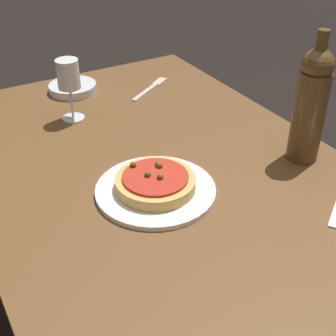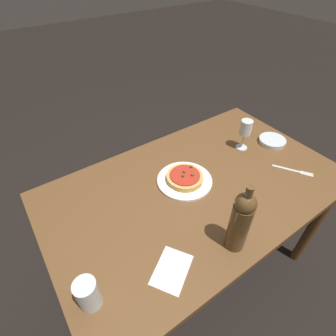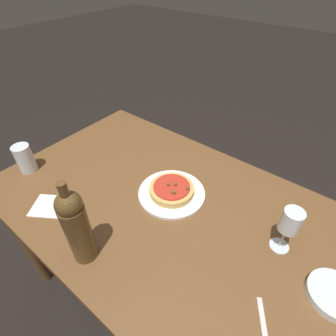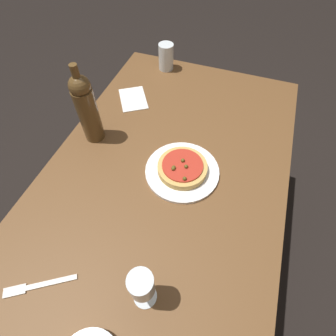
{
  "view_description": "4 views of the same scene",
  "coord_description": "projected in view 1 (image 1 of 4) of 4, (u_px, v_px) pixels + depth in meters",
  "views": [
    {
      "loc": [
        0.77,
        -0.46,
        1.39
      ],
      "look_at": [
        0.08,
        -0.05,
        0.87
      ],
      "focal_mm": 50.0,
      "sensor_mm": 36.0,
      "label": 1
    },
    {
      "loc": [
        0.61,
        0.64,
        1.68
      ],
      "look_at": [
        0.09,
        -0.11,
        0.85
      ],
      "focal_mm": 28.0,
      "sensor_mm": 36.0,
      "label": 2
    },
    {
      "loc": [
        -0.41,
        0.53,
        1.54
      ],
      "look_at": [
        0.09,
        -0.1,
        0.86
      ],
      "focal_mm": 28.0,
      "sensor_mm": 36.0,
      "label": 3
    },
    {
      "loc": [
        -0.51,
        -0.19,
        1.55
      ],
      "look_at": [
        0.0,
        -0.01,
        0.82
      ],
      "focal_mm": 28.0,
      "sensor_mm": 36.0,
      "label": 4
    }
  ],
  "objects": [
    {
      "name": "side_bowl",
      "position": [
        73.0,
        88.0,
        1.48
      ],
      "size": [
        0.15,
        0.15,
        0.03
      ],
      "color": "silver",
      "rests_on": "dining_table"
    },
    {
      "name": "dinner_plate",
      "position": [
        156.0,
        190.0,
        1.03
      ],
      "size": [
        0.27,
        0.27,
        0.01
      ],
      "color": "white",
      "rests_on": "dining_table"
    },
    {
      "name": "wine_bottle",
      "position": [
        311.0,
        104.0,
        1.08
      ],
      "size": [
        0.08,
        0.08,
        0.32
      ],
      "color": "brown",
      "rests_on": "dining_table"
    },
    {
      "name": "dining_table",
      "position": [
        171.0,
        210.0,
        1.14
      ],
      "size": [
        1.42,
        0.86,
        0.78
      ],
      "color": "brown",
      "rests_on": "ground_plane"
    },
    {
      "name": "fork",
      "position": [
        152.0,
        87.0,
        1.51
      ],
      "size": [
        0.12,
        0.18,
        0.0
      ],
      "rotation": [
        0.0,
        0.0,
        2.13
      ],
      "color": "beige",
      "rests_on": "dining_table"
    },
    {
      "name": "wine_glass",
      "position": [
        68.0,
        77.0,
        1.26
      ],
      "size": [
        0.06,
        0.06,
        0.18
      ],
      "color": "silver",
      "rests_on": "dining_table"
    },
    {
      "name": "pizza",
      "position": [
        155.0,
        182.0,
        1.02
      ],
      "size": [
        0.18,
        0.18,
        0.04
      ],
      "color": "tan",
      "rests_on": "dinner_plate"
    }
  ]
}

